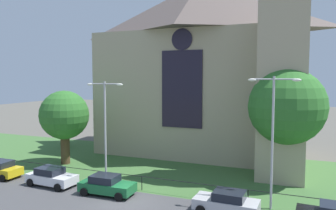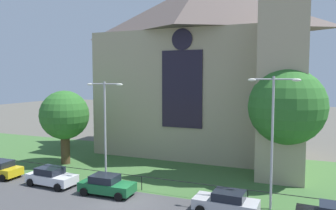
# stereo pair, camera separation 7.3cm
# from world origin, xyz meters

# --- Properties ---
(ground) EXTENTS (160.00, 160.00, 0.00)m
(ground) POSITION_xyz_m (0.00, 10.00, 0.00)
(ground) COLOR #56544C
(grass_verge) EXTENTS (120.00, 20.00, 0.01)m
(grass_verge) POSITION_xyz_m (0.00, 8.00, 0.00)
(grass_verge) COLOR #3D6633
(grass_verge) RESTS_ON ground
(church_building) EXTENTS (23.20, 16.20, 26.00)m
(church_building) POSITION_xyz_m (0.76, 17.23, 10.27)
(church_building) COLOR tan
(church_building) RESTS_ON ground
(iron_railing) EXTENTS (33.25, 0.07, 1.13)m
(iron_railing) POSITION_xyz_m (-0.01, 2.50, 0.98)
(iron_railing) COLOR black
(iron_railing) RESTS_ON ground
(tree_right_near) EXTENTS (6.43, 6.43, 9.72)m
(tree_right_near) POSITION_xyz_m (10.42, 8.75, 6.48)
(tree_right_near) COLOR #4C3823
(tree_right_near) RESTS_ON ground
(tree_left_near) EXTENTS (5.01, 5.01, 7.59)m
(tree_left_near) POSITION_xyz_m (-10.99, 6.78, 5.01)
(tree_left_near) COLOR #4C3823
(tree_left_near) RESTS_ON ground
(tree_left_far) EXTENTS (3.17, 3.17, 5.11)m
(tree_left_far) POSITION_xyz_m (-16.27, 13.68, 3.49)
(tree_left_far) COLOR brown
(tree_left_far) RESTS_ON ground
(streetlamp_near) EXTENTS (3.37, 0.26, 8.61)m
(streetlamp_near) POSITION_xyz_m (-3.26, 2.40, 5.44)
(streetlamp_near) COLOR #B2B2B7
(streetlamp_near) RESTS_ON ground
(streetlamp_far) EXTENTS (3.37, 0.26, 9.02)m
(streetlamp_far) POSITION_xyz_m (9.82, 2.40, 5.67)
(streetlamp_far) COLOR #B2B2B7
(streetlamp_far) RESTS_ON ground
(parked_car_white) EXTENTS (4.28, 2.18, 1.51)m
(parked_car_white) POSITION_xyz_m (-7.44, 0.68, 0.74)
(parked_car_white) COLOR silver
(parked_car_white) RESTS_ON ground
(parked_car_green) EXTENTS (4.26, 2.14, 1.51)m
(parked_car_green) POSITION_xyz_m (-2.04, 0.59, 0.74)
(parked_car_green) COLOR #196033
(parked_car_green) RESTS_ON ground
(parked_car_silver) EXTENTS (4.25, 2.12, 1.51)m
(parked_car_silver) POSITION_xyz_m (7.21, 0.54, 0.74)
(parked_car_silver) COLOR #B7B7BC
(parked_car_silver) RESTS_ON ground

